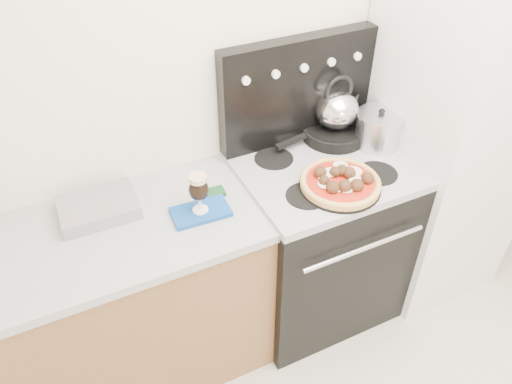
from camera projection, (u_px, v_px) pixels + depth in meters
room_shell at (477, 245)px, 1.40m from camera, size 3.52×3.01×2.52m
base_cabinet at (99, 317)px, 2.20m from camera, size 1.45×0.60×0.86m
countertop at (76, 245)px, 1.92m from camera, size 1.48×0.63×0.04m
stove_body at (316, 242)px, 2.55m from camera, size 0.76×0.65×0.88m
cooktop at (324, 170)px, 2.26m from camera, size 0.76×0.65×0.04m
backguard at (297, 90)px, 2.29m from camera, size 0.76×0.08×0.50m
fridge at (449, 127)px, 2.45m from camera, size 0.64×0.68×1.90m
foil_sheet at (99, 207)px, 2.02m from camera, size 0.31×0.23×0.06m
oven_mitt at (201, 212)px, 2.02m from camera, size 0.24×0.15×0.02m
beer_glass at (199, 193)px, 1.96m from camera, size 0.10×0.10×0.17m
pizza_pan at (340, 186)px, 2.13m from camera, size 0.43×0.43×0.01m
pizza at (340, 181)px, 2.11m from camera, size 0.40×0.40×0.05m
skillet at (334, 132)px, 2.42m from camera, size 0.36×0.36×0.06m
tea_kettle at (337, 107)px, 2.33m from camera, size 0.24×0.24×0.23m
stock_pot at (379, 130)px, 2.34m from camera, size 0.25×0.25×0.16m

